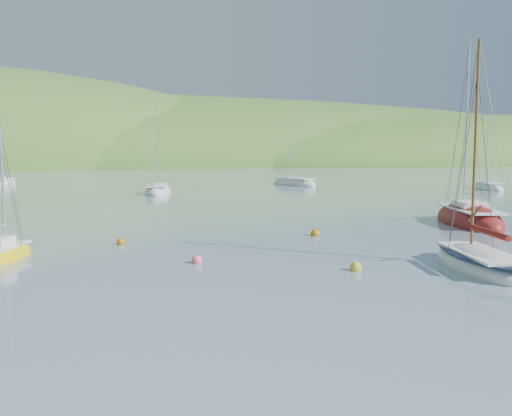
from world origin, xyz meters
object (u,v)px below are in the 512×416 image
object	(u,v)px
sloop_red	(469,221)
distant_sloop_d	(488,188)
daysailer_white	(479,263)
distant_sloop_c	(2,184)
distant_sloop_b	(294,184)
distant_sloop_a	(158,192)

from	to	relation	value
sloop_red	distant_sloop_d	bearing A→B (deg)	66.35
daysailer_white	distant_sloop_c	size ratio (longest dim) A/B	0.97
daysailer_white	distant_sloop_b	distance (m)	53.13
distant_sloop_d	sloop_red	bearing A→B (deg)	-111.84
sloop_red	distant_sloop_c	bearing A→B (deg)	140.58
distant_sloop_a	daysailer_white	bearing A→B (deg)	-69.06
distant_sloop_b	distant_sloop_d	bearing A→B (deg)	-55.77
distant_sloop_b	distant_sloop_d	size ratio (longest dim) A/B	1.15
sloop_red	distant_sloop_b	distance (m)	40.25
sloop_red	distant_sloop_a	bearing A→B (deg)	134.17
daysailer_white	distant_sloop_d	world-z (taller)	daysailer_white
distant_sloop_a	distant_sloop_c	size ratio (longest dim) A/B	1.08
distant_sloop_b	distant_sloop_d	xyz separation A→B (m)	(19.55, -13.78, -0.02)
sloop_red	distant_sloop_b	world-z (taller)	sloop_red
daysailer_white	distant_sloop_b	xyz separation A→B (m)	(10.74, 52.03, -0.03)
distant_sloop_c	sloop_red	bearing A→B (deg)	-43.38
sloop_red	distant_sloop_b	xyz separation A→B (m)	(2.50, 40.17, -0.04)
sloop_red	distant_sloop_a	size ratio (longest dim) A/B	1.18
distant_sloop_d	distant_sloop_b	bearing A→B (deg)	162.87
daysailer_white	distant_sloop_a	xyz separation A→B (m)	(-8.21, 42.87, -0.04)
daysailer_white	distant_sloop_d	size ratio (longest dim) A/B	0.99
distant_sloop_b	distant_sloop_c	bearing A→B (deg)	143.26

